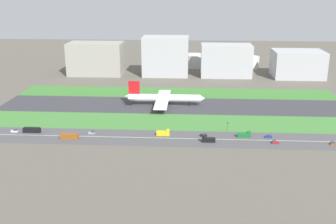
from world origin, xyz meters
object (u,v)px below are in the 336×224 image
(hangar_building, at_px, (166,56))
(fuel_tank_west, at_px, (194,61))
(truck_1, at_px, (163,133))
(office_tower, at_px, (226,60))
(car_2, at_px, (269,136))
(car_5, at_px, (275,142))
(traffic_light, at_px, (228,126))
(terminal_building, at_px, (96,59))
(fuel_tank_east, at_px, (249,62))
(fuel_tank_centre, at_px, (224,62))
(bus_0, at_px, (69,136))
(cargo_warehouse, at_px, (298,64))
(bus_1, at_px, (32,130))
(truck_2, at_px, (208,140))
(car_0, at_px, (92,132))
(truck_0, at_px, (244,135))
(car_1, at_px, (334,143))
(airliner, at_px, (163,98))
(car_4, at_px, (204,135))
(car_3, at_px, (15,131))

(hangar_building, relative_size, fuel_tank_west, 1.86)
(truck_1, distance_m, office_tower, 190.30)
(car_2, bearing_deg, car_5, -77.79)
(traffic_light, distance_m, terminal_building, 216.23)
(car_2, distance_m, fuel_tank_west, 232.03)
(fuel_tank_east, bearing_deg, fuel_tank_centre, 180.00)
(bus_0, bearing_deg, cargo_warehouse, -134.31)
(bus_0, bearing_deg, fuel_tank_east, -121.11)
(bus_1, xyz_separation_m, fuel_tank_east, (171.20, 227.00, 4.98))
(truck_2, bearing_deg, car_0, -7.55)
(hangar_building, bearing_deg, car_2, -66.76)
(car_2, xyz_separation_m, car_0, (-114.45, 0.00, 0.00))
(truck_0, relative_size, car_0, 1.91)
(bus_1, bearing_deg, fuel_tank_centre, 57.86)
(car_1, relative_size, car_0, 1.00)
(truck_2, height_order, fuel_tank_east, fuel_tank_east)
(airliner, bearing_deg, car_2, -43.09)
(bus_0, bearing_deg, car_2, -175.48)
(airliner, bearing_deg, cargo_warehouse, 40.48)
(truck_2, xyz_separation_m, terminal_building, (-114.42, 192.00, 15.51))
(truck_0, height_order, traffic_light, traffic_light)
(bus_0, distance_m, truck_2, 87.57)
(car_1, bearing_deg, terminal_building, -45.18)
(car_0, bearing_deg, cargo_warehouse, 46.07)
(airliner, distance_m, car_0, 79.98)
(traffic_light, bearing_deg, cargo_warehouse, 63.55)
(office_tower, bearing_deg, car_2, -85.60)
(truck_0, bearing_deg, cargo_warehouse, 67.22)
(bus_0, distance_m, truck_1, 59.87)
(bus_0, xyz_separation_m, hangar_building, (48.40, 192.00, 18.79))
(truck_0, bearing_deg, office_tower, 89.52)
(terminal_building, relative_size, fuel_tank_west, 2.23)
(terminal_building, xyz_separation_m, hangar_building, (75.25, 0.00, 3.43))
(car_4, distance_m, hangar_building, 186.73)
(truck_0, height_order, car_5, truck_0)
(car_5, relative_size, fuel_tank_centre, 0.25)
(terminal_building, xyz_separation_m, fuel_tank_centre, (141.29, 45.00, -10.32))
(truck_1, relative_size, car_5, 1.91)
(truck_0, xyz_separation_m, fuel_tank_west, (-32.03, 227.00, 5.97))
(car_1, xyz_separation_m, car_3, (-203.83, 10.00, 0.00))
(hangar_building, xyz_separation_m, cargo_warehouse, (139.02, 0.00, -6.75))
(car_2, bearing_deg, fuel_tank_centre, 93.05)
(car_4, xyz_separation_m, car_3, (-125.09, 0.00, 0.00))
(bus_0, relative_size, fuel_tank_centre, 0.66)
(car_1, relative_size, truck_0, 0.52)
(bus_0, distance_m, car_5, 128.71)
(bus_1, bearing_deg, traffic_light, 3.55)
(terminal_building, bearing_deg, fuel_tank_centre, 17.67)
(hangar_building, xyz_separation_m, fuel_tank_west, (30.57, 45.00, -12.97))
(car_5, xyz_separation_m, bus_1, (-156.87, 10.00, 0.90))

